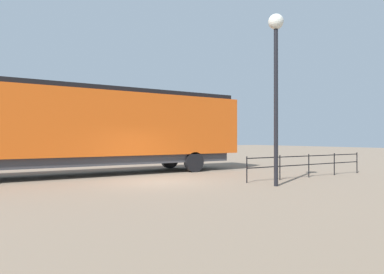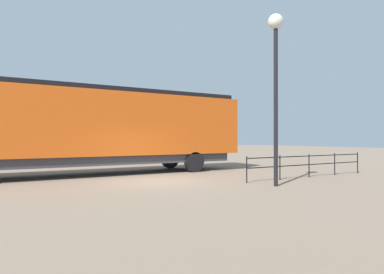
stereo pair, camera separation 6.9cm
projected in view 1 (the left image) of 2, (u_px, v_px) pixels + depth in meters
ground_plane at (158, 182)px, 14.56m from camera, size 120.00×120.00×0.00m
locomotive at (104, 127)px, 17.48m from camera, size 3.13×16.20×4.37m
lamp_post at (276, 58)px, 13.20m from camera, size 0.60×0.60×6.66m
platform_fence at (309, 162)px, 16.15m from camera, size 0.05×7.73×1.10m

